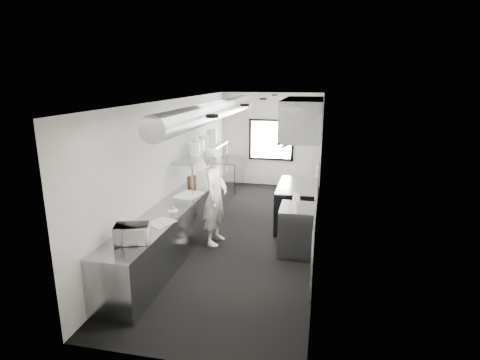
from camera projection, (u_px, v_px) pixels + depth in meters
The scene contains 35 objects.
floor at pixel (245, 233), 8.36m from camera, with size 3.00×8.00×0.01m, color black.
ceiling at pixel (245, 100), 7.64m from camera, with size 3.00×8.00×0.01m, color white.
wall_back at pixel (271, 140), 11.78m from camera, with size 3.00×0.02×2.80m, color silver.
wall_front at pixel (171, 252), 4.22m from camera, with size 3.00×0.02×2.80m, color silver.
wall_left at pixel (176, 166), 8.31m from camera, with size 0.02×8.00×2.80m, color silver.
wall_right at pixel (319, 173), 7.69m from camera, with size 0.02×8.00×2.80m, color silver.
wall_cladding at pixel (316, 209), 8.20m from camera, with size 0.03×5.50×1.10m, color gray.
hvac_duct at pixel (216, 111), 8.23m from camera, with size 0.40×0.40×6.40m, color #979AA0.
service_window at pixel (271, 140), 11.75m from camera, with size 1.36×0.05×1.25m.
exhaust_hood at pixel (303, 119), 8.18m from camera, with size 0.81×2.20×0.88m.
prep_counter at pixel (185, 217), 8.00m from camera, with size 0.70×6.00×0.90m, color gray.
pass_shelf at pixel (204, 152), 9.15m from camera, with size 0.45×3.00×0.68m.
range at pixel (297, 205), 8.69m from camera, with size 0.88×1.60×0.94m.
bottle_station at pixel (297, 230), 7.34m from camera, with size 0.65×0.80×0.90m, color gray.
far_work_table at pixel (228, 175), 11.50m from camera, with size 0.70×1.20×0.90m, color gray.
notice_sheet_a at pixel (317, 178), 6.51m from camera, with size 0.02×0.28×0.38m, color silver.
notice_sheet_b at pixel (316, 186), 6.20m from camera, with size 0.02×0.28×0.38m, color silver.
line_cook at pixel (215, 197), 7.65m from camera, with size 0.70×0.46×1.92m, color silver.
microwave at pixel (132, 234), 5.66m from camera, with size 0.45×0.34×0.27m, color silver.
deli_tub_a at pixel (128, 230), 6.03m from camera, with size 0.14×0.14×0.10m, color #B7BFAF.
deli_tub_b at pixel (136, 225), 6.23m from camera, with size 0.13×0.13×0.09m, color #B7BFAF.
newspaper at pixel (161, 223), 6.44m from camera, with size 0.35×0.44×0.01m, color silver.
small_plate at pixel (173, 211), 7.02m from camera, with size 0.19×0.19×0.02m, color white.
pastry at pixel (172, 208), 7.00m from camera, with size 0.08×0.08×0.08m, color tan.
cutting_board at pixel (189, 195), 7.95m from camera, with size 0.42×0.56×0.02m, color white.
knife_block at pixel (192, 181), 8.65m from camera, with size 0.09×0.20×0.21m, color #4E331B.
plate_stack_a at pixel (195, 149), 8.51m from camera, with size 0.24×0.24×0.28m, color white.
plate_stack_b at pixel (199, 146), 8.81m from camera, with size 0.23×0.23×0.30m, color white.
plate_stack_c at pixel (204, 142), 9.19m from camera, with size 0.25×0.25×0.35m, color white.
plate_stack_d at pixel (211, 138), 9.74m from camera, with size 0.25×0.25×0.39m, color white.
squeeze_bottle_a at pixel (296, 208), 6.92m from camera, with size 0.06×0.06×0.18m, color white.
squeeze_bottle_b at pixel (297, 205), 7.11m from camera, with size 0.05×0.05×0.16m, color white.
squeeze_bottle_c at pixel (294, 202), 7.24m from camera, with size 0.06×0.06×0.19m, color white.
squeeze_bottle_d at pixel (298, 200), 7.34m from camera, with size 0.07×0.07×0.20m, color white.
squeeze_bottle_e at pixel (295, 198), 7.46m from camera, with size 0.06×0.06×0.19m, color white.
Camera 1 is at (1.55, -7.63, 3.23)m, focal length 29.21 mm.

